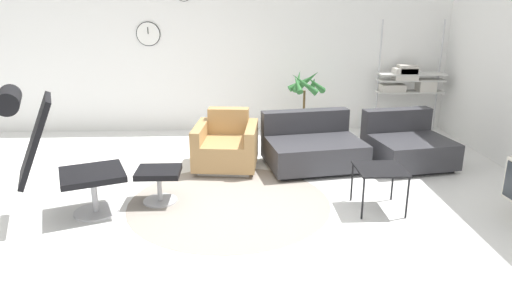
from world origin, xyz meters
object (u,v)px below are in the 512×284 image
ottoman (159,178)px  armchair_red (226,147)px  shelf_unit (409,80)px  lounge_chair (50,145)px  couch_low (312,148)px  potted_plant (305,106)px  side_table (380,172)px  couch_second (407,146)px

ottoman → armchair_red: armchair_red is taller
shelf_unit → lounge_chair: bearing=-146.8°
lounge_chair → ottoman: (0.92, 0.37, -0.50)m
lounge_chair → couch_low: bearing=96.0°
lounge_chair → potted_plant: size_ratio=1.22×
lounge_chair → ottoman: bearing=90.0°
lounge_chair → couch_low: (2.72, 1.42, -0.52)m
ottoman → shelf_unit: (3.56, 2.57, 0.60)m
side_table → armchair_red: bearing=139.8°
shelf_unit → armchair_red: bearing=-152.2°
shelf_unit → side_table: bearing=-114.5°
ottoman → couch_low: 2.08m
lounge_chair → shelf_unit: shelf_unit is taller
shelf_unit → couch_low: bearing=-139.4°
armchair_red → side_table: bearing=145.7°
couch_low → potted_plant: 1.21m
potted_plant → shelf_unit: 1.77m
couch_low → couch_second: bearing=171.7°
armchair_red → potted_plant: 1.67m
couch_second → side_table: bearing=50.5°
ottoman → potted_plant: (1.86, 2.23, 0.26)m
armchair_red → potted_plant: (1.17, 1.17, 0.26)m
shelf_unit → potted_plant: bearing=-168.6°
couch_second → potted_plant: 1.68m
side_table → shelf_unit: 3.16m
armchair_red → shelf_unit: shelf_unit is taller
couch_low → shelf_unit: shelf_unit is taller
couch_low → shelf_unit: 2.41m
armchair_red → couch_second: 2.36m
ottoman → couch_low: couch_low is taller
lounge_chair → shelf_unit: (4.48, 2.94, 0.10)m
lounge_chair → armchair_red: bearing=109.8°
lounge_chair → couch_low: lounge_chair is taller
potted_plant → shelf_unit: size_ratio=0.60×
armchair_red → lounge_chair: bearing=47.3°
couch_second → shelf_unit: shelf_unit is taller
lounge_chair → couch_second: 4.25m
lounge_chair → shelf_unit: size_ratio=0.74×
ottoman → armchair_red: size_ratio=0.51×
side_table → couch_low: bearing=109.5°
couch_second → shelf_unit: 1.70m
ottoman → shelf_unit: bearing=35.8°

